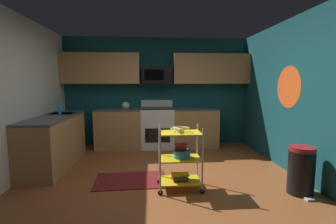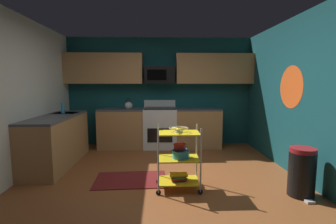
{
  "view_description": "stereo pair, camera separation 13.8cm",
  "coord_description": "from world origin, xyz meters",
  "px_view_note": "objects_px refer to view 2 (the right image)",
  "views": [
    {
      "loc": [
        -0.15,
        -3.6,
        1.52
      ],
      "look_at": [
        0.13,
        0.33,
        1.05
      ],
      "focal_mm": 26.2,
      "sensor_mm": 36.0,
      "label": 1
    },
    {
      "loc": [
        -0.01,
        -3.61,
        1.52
      ],
      "look_at": [
        0.13,
        0.33,
        1.05
      ],
      "focal_mm": 26.2,
      "sensor_mm": 36.0,
      "label": 2
    }
  ],
  "objects_px": {
    "oven_range": "(160,127)",
    "microwave": "(159,75)",
    "mixing_bowl_small": "(180,146)",
    "rolling_cart": "(178,158)",
    "book_stack": "(178,177)",
    "dish_soap_bottle": "(63,108)",
    "trash_can": "(302,172)",
    "mixing_bowl_large": "(181,154)",
    "kettle": "(129,105)",
    "fruit_bowl": "(179,129)"
  },
  "relations": [
    {
      "from": "mixing_bowl_small",
      "to": "oven_range",
      "type": "bearing_deg",
      "value": 96.95
    },
    {
      "from": "trash_can",
      "to": "kettle",
      "type": "bearing_deg",
      "value": 135.24
    },
    {
      "from": "microwave",
      "to": "dish_soap_bottle",
      "type": "height_order",
      "value": "microwave"
    },
    {
      "from": "oven_range",
      "to": "dish_soap_bottle",
      "type": "relative_size",
      "value": 5.5
    },
    {
      "from": "trash_can",
      "to": "mixing_bowl_small",
      "type": "bearing_deg",
      "value": 169.69
    },
    {
      "from": "rolling_cart",
      "to": "mixing_bowl_large",
      "type": "bearing_deg",
      "value": 0.0
    },
    {
      "from": "mixing_bowl_small",
      "to": "kettle",
      "type": "height_order",
      "value": "kettle"
    },
    {
      "from": "fruit_bowl",
      "to": "book_stack",
      "type": "relative_size",
      "value": 1.04
    },
    {
      "from": "dish_soap_bottle",
      "to": "oven_range",
      "type": "bearing_deg",
      "value": 24.56
    },
    {
      "from": "mixing_bowl_large",
      "to": "mixing_bowl_small",
      "type": "distance_m",
      "value": 0.1
    },
    {
      "from": "rolling_cart",
      "to": "dish_soap_bottle",
      "type": "bearing_deg",
      "value": 145.74
    },
    {
      "from": "oven_range",
      "to": "fruit_bowl",
      "type": "height_order",
      "value": "oven_range"
    },
    {
      "from": "microwave",
      "to": "kettle",
      "type": "height_order",
      "value": "microwave"
    },
    {
      "from": "mixing_bowl_large",
      "to": "mixing_bowl_small",
      "type": "xyz_separation_m",
      "value": [
        -0.01,
        0.03,
        0.1
      ]
    },
    {
      "from": "mixing_bowl_large",
      "to": "mixing_bowl_small",
      "type": "bearing_deg",
      "value": 112.09
    },
    {
      "from": "mixing_bowl_large",
      "to": "trash_can",
      "type": "xyz_separation_m",
      "value": [
        1.61,
        -0.27,
        -0.19
      ]
    },
    {
      "from": "mixing_bowl_large",
      "to": "book_stack",
      "type": "distance_m",
      "value": 0.34
    },
    {
      "from": "kettle",
      "to": "dish_soap_bottle",
      "type": "distance_m",
      "value": 1.46
    },
    {
      "from": "mixing_bowl_small",
      "to": "dish_soap_bottle",
      "type": "height_order",
      "value": "dish_soap_bottle"
    },
    {
      "from": "fruit_bowl",
      "to": "mixing_bowl_small",
      "type": "relative_size",
      "value": 1.49
    },
    {
      "from": "kettle",
      "to": "trash_can",
      "type": "distance_m",
      "value": 3.76
    },
    {
      "from": "microwave",
      "to": "fruit_bowl",
      "type": "bearing_deg",
      "value": -83.86
    },
    {
      "from": "microwave",
      "to": "rolling_cart",
      "type": "bearing_deg",
      "value": -83.86
    },
    {
      "from": "rolling_cart",
      "to": "mixing_bowl_small",
      "type": "xyz_separation_m",
      "value": [
        0.02,
        0.03,
        0.16
      ]
    },
    {
      "from": "oven_range",
      "to": "mixing_bowl_small",
      "type": "distance_m",
      "value": 2.34
    },
    {
      "from": "microwave",
      "to": "book_stack",
      "type": "relative_size",
      "value": 2.69
    },
    {
      "from": "book_stack",
      "to": "kettle",
      "type": "height_order",
      "value": "kettle"
    },
    {
      "from": "microwave",
      "to": "mixing_bowl_small",
      "type": "relative_size",
      "value": 3.85
    },
    {
      "from": "microwave",
      "to": "dish_soap_bottle",
      "type": "distance_m",
      "value": 2.24
    },
    {
      "from": "oven_range",
      "to": "trash_can",
      "type": "distance_m",
      "value": 3.23
    },
    {
      "from": "book_stack",
      "to": "dish_soap_bottle",
      "type": "distance_m",
      "value": 2.75
    },
    {
      "from": "oven_range",
      "to": "book_stack",
      "type": "distance_m",
      "value": 2.38
    },
    {
      "from": "book_stack",
      "to": "trash_can",
      "type": "height_order",
      "value": "trash_can"
    },
    {
      "from": "microwave",
      "to": "mixing_bowl_large",
      "type": "bearing_deg",
      "value": -83.15
    },
    {
      "from": "fruit_bowl",
      "to": "trash_can",
      "type": "distance_m",
      "value": 1.75
    },
    {
      "from": "microwave",
      "to": "mixing_bowl_small",
      "type": "distance_m",
      "value": 2.67
    },
    {
      "from": "microwave",
      "to": "book_stack",
      "type": "bearing_deg",
      "value": -83.86
    },
    {
      "from": "kettle",
      "to": "microwave",
      "type": "bearing_deg",
      "value": 8.53
    },
    {
      "from": "kettle",
      "to": "trash_can",
      "type": "relative_size",
      "value": 0.4
    },
    {
      "from": "rolling_cart",
      "to": "book_stack",
      "type": "xyz_separation_m",
      "value": [
        -0.0,
        0.0,
        -0.27
      ]
    },
    {
      "from": "oven_range",
      "to": "microwave",
      "type": "xyz_separation_m",
      "value": [
        -0.0,
        0.1,
        1.22
      ]
    },
    {
      "from": "oven_range",
      "to": "mixing_bowl_large",
      "type": "height_order",
      "value": "oven_range"
    },
    {
      "from": "mixing_bowl_small",
      "to": "dish_soap_bottle",
      "type": "distance_m",
      "value": 2.65
    },
    {
      "from": "dish_soap_bottle",
      "to": "book_stack",
      "type": "bearing_deg",
      "value": -34.26
    },
    {
      "from": "rolling_cart",
      "to": "mixing_bowl_large",
      "type": "distance_m",
      "value": 0.07
    },
    {
      "from": "oven_range",
      "to": "microwave",
      "type": "bearing_deg",
      "value": 90.26
    },
    {
      "from": "microwave",
      "to": "rolling_cart",
      "type": "distance_m",
      "value": 2.76
    },
    {
      "from": "book_stack",
      "to": "mixing_bowl_large",
      "type": "bearing_deg",
      "value": 0.0
    },
    {
      "from": "dish_soap_bottle",
      "to": "trash_can",
      "type": "xyz_separation_m",
      "value": [
        3.81,
        -1.74,
        -0.69
      ]
    },
    {
      "from": "rolling_cart",
      "to": "mixing_bowl_small",
      "type": "distance_m",
      "value": 0.17
    }
  ]
}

